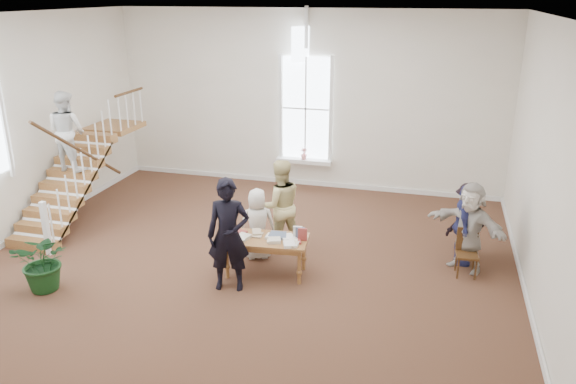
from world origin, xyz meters
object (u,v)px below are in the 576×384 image
(woman_cluster_b, at_px, (467,219))
(woman_cluster_c, at_px, (469,227))
(person_yellow, at_px, (280,205))
(woman_cluster_a, at_px, (463,225))
(library_table, at_px, (267,242))
(police_officer, at_px, (228,235))
(elderly_woman, at_px, (257,224))
(side_chair, at_px, (467,250))
(floor_plant, at_px, (44,261))

(woman_cluster_b, relative_size, woman_cluster_c, 0.87)
(person_yellow, distance_m, woman_cluster_a, 3.48)
(woman_cluster_a, bearing_deg, library_table, 108.12)
(woman_cluster_a, bearing_deg, woman_cluster_b, -15.52)
(police_officer, relative_size, elderly_woman, 1.43)
(elderly_woman, bearing_deg, side_chair, 162.99)
(person_yellow, xyz_separation_m, woman_cluster_b, (3.56, 0.71, -0.19))
(person_yellow, bearing_deg, library_table, 63.23)
(library_table, distance_m, elderly_woman, 0.71)
(police_officer, relative_size, floor_plant, 1.86)
(library_table, relative_size, floor_plant, 1.47)
(person_yellow, relative_size, woman_cluster_c, 1.10)
(elderly_woman, xyz_separation_m, side_chair, (3.86, 0.35, -0.22))
(elderly_woman, distance_m, woman_cluster_b, 4.05)
(elderly_woman, xyz_separation_m, woman_cluster_b, (3.86, 1.21, 0.04))
(person_yellow, bearing_deg, woman_cluster_c, 150.64)
(library_table, bearing_deg, woman_cluster_a, 16.42)
(woman_cluster_b, bearing_deg, floor_plant, -16.78)
(library_table, distance_m, police_officer, 0.87)
(floor_plant, bearing_deg, side_chair, 19.61)
(elderly_woman, height_order, woman_cluster_c, woman_cluster_c)
(floor_plant, bearing_deg, woman_cluster_b, 25.55)
(police_officer, height_order, woman_cluster_b, police_officer)
(library_table, distance_m, woman_cluster_c, 3.69)
(elderly_woman, height_order, side_chair, elderly_woman)
(police_officer, relative_size, woman_cluster_c, 1.18)
(library_table, xyz_separation_m, side_chair, (3.49, 0.96, -0.16))
(woman_cluster_b, bearing_deg, side_chair, 47.19)
(police_officer, xyz_separation_m, floor_plant, (-3.03, -0.88, -0.46))
(police_officer, distance_m, elderly_woman, 1.29)
(elderly_woman, distance_m, side_chair, 3.88)
(library_table, xyz_separation_m, floor_plant, (-3.50, -1.53, -0.10))
(elderly_woman, xyz_separation_m, woman_cluster_c, (3.86, 0.56, 0.14))
(police_officer, height_order, woman_cluster_c, police_officer)
(elderly_woman, xyz_separation_m, floor_plant, (-3.13, -2.13, -0.16))
(side_chair, bearing_deg, police_officer, -163.65)
(floor_plant, relative_size, side_chair, 1.23)
(woman_cluster_c, bearing_deg, woman_cluster_b, 122.63)
(elderly_woman, xyz_separation_m, woman_cluster_a, (3.77, 0.76, 0.08))
(person_yellow, height_order, woman_cluster_c, person_yellow)
(woman_cluster_a, bearing_deg, elderly_woman, 97.62)
(woman_cluster_a, distance_m, floor_plant, 7.49)
(library_table, distance_m, floor_plant, 3.82)
(library_table, distance_m, side_chair, 3.62)
(woman_cluster_c, xyz_separation_m, floor_plant, (-7.00, -2.69, -0.31))
(library_table, relative_size, police_officer, 0.79)
(side_chair, bearing_deg, woman_cluster_a, 96.35)
(elderly_woman, distance_m, floor_plant, 3.79)
(library_table, xyz_separation_m, elderly_woman, (-0.37, 0.61, 0.06))
(library_table, height_order, floor_plant, floor_plant)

